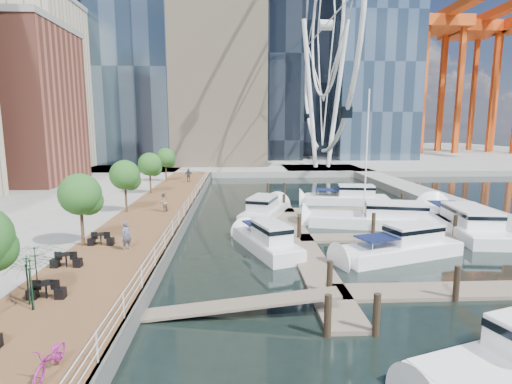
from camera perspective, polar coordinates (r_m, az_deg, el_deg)
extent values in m
plane|color=black|center=(22.61, 1.61, -12.62)|extent=(520.00, 520.00, 0.00)
cube|color=brown|center=(37.52, -14.01, -3.18)|extent=(6.00, 60.00, 1.00)
cube|color=#595954|center=(37.04, -9.45, -3.19)|extent=(0.25, 60.00, 1.00)
cube|color=gray|center=(123.18, -1.93, 5.62)|extent=(200.00, 114.00, 1.00)
cube|color=gray|center=(46.94, 24.78, -1.29)|extent=(4.00, 60.00, 1.00)
cube|color=gray|center=(74.98, 9.37, 3.12)|extent=(14.00, 12.00, 1.00)
cube|color=#6D6051|center=(32.35, 5.62, -5.67)|extent=(2.00, 32.00, 0.20)
cube|color=#6D6051|center=(23.23, 25.35, -12.67)|extent=(12.00, 2.00, 0.20)
cube|color=#6D6051|center=(31.90, 16.94, -6.26)|extent=(12.00, 2.00, 0.20)
cube|color=#6D6051|center=(41.18, 12.31, -2.59)|extent=(12.00, 2.00, 0.20)
cube|color=brown|center=(61.88, -30.55, 10.42)|extent=(12.00, 14.00, 20.00)
cube|color=#BCAD8E|center=(79.09, -29.25, 12.92)|extent=(14.00, 16.00, 28.00)
cylinder|color=white|center=(74.29, 7.71, 13.53)|extent=(0.80, 0.80, 26.00)
cylinder|color=white|center=(75.33, 11.56, 13.37)|extent=(0.80, 0.80, 26.00)
torus|color=white|center=(76.60, 9.91, 22.44)|extent=(0.70, 44.70, 44.70)
cylinder|color=#3F2B1C|center=(27.49, -23.56, -4.60)|extent=(0.20, 0.20, 2.40)
sphere|color=#265B1E|center=(27.09, -23.85, -0.28)|extent=(2.60, 2.60, 2.60)
cylinder|color=#3F2B1C|center=(36.80, -18.08, -0.91)|extent=(0.20, 0.20, 2.40)
sphere|color=#265B1E|center=(36.50, -18.25, 2.33)|extent=(2.60, 2.60, 2.60)
cylinder|color=#3F2B1C|center=(46.39, -14.85, 1.27)|extent=(0.20, 0.20, 2.40)
sphere|color=#265B1E|center=(46.16, -14.95, 3.86)|extent=(2.60, 2.60, 2.60)
cylinder|color=#3F2B1C|center=(56.13, -12.72, 2.71)|extent=(0.20, 0.20, 2.40)
sphere|color=#265B1E|center=(55.93, -12.80, 4.84)|extent=(2.60, 2.60, 2.60)
imported|color=#951578|center=(14.49, -27.25, -20.39)|extent=(0.73, 1.95, 1.02)
imported|color=#4C4F65|center=(25.64, -17.99, -5.95)|extent=(0.77, 0.75, 1.78)
imported|color=gray|center=(36.16, -13.12, -1.41)|extent=(0.99, 1.06, 1.73)
imported|color=#353843|center=(54.84, -9.60, 2.38)|extent=(1.14, 0.55, 1.88)
imported|color=#0E3419|center=(19.63, -29.89, -10.90)|extent=(2.59, 2.64, 2.15)
imported|color=#0F3719|center=(18.98, -29.54, -11.40)|extent=(3.23, 3.26, 2.25)
imported|color=#103E25|center=(20.50, -28.90, -9.75)|extent=(3.22, 3.25, 2.31)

